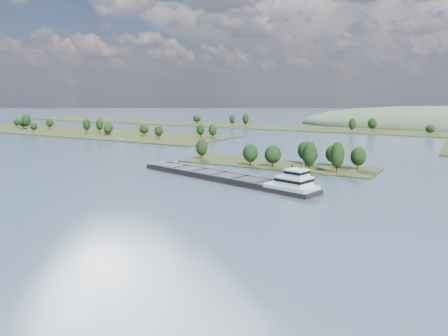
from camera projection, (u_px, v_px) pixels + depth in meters
The scene contains 7 objects.
ground at pixel (215, 187), 170.00m from camera, with size 1800.00×1800.00×0.00m, color #374960.
tree_island at pixel (288, 158), 216.51m from camera, with size 100.00×30.00×15.56m.
left_bank at pixel (79, 131), 401.02m from camera, with size 300.00×80.00×16.03m.
back_shoreline at pixel (377, 131), 405.64m from camera, with size 900.00×60.00×14.53m.
hill_west at pixel (444, 127), 466.69m from camera, with size 320.00×160.00×44.00m, color #3B4F36.
cargo_barge at pixel (233, 178), 180.24m from camera, with size 91.99×33.22×12.46m.
motorboat at pixel (121, 139), 330.69m from camera, with size 2.55×6.78×2.62m, color silver.
Camera 1 is at (84.74, -22.98, 36.65)m, focal length 35.00 mm.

